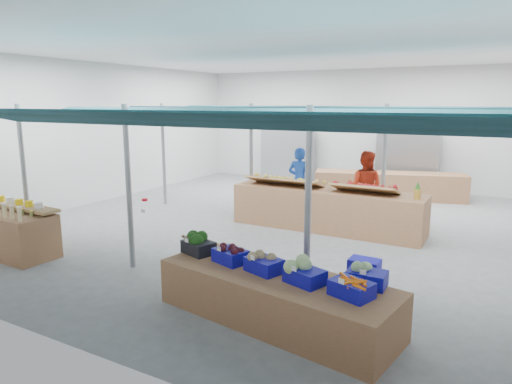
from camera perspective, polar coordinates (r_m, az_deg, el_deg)
floor at (r=11.55m, az=2.49°, el=-4.05°), size 13.00×13.00×0.00m
hall at (r=12.46m, az=5.59°, el=9.35°), size 13.00×13.00×13.00m
pole_grid at (r=9.32m, az=1.91°, el=3.65°), size 10.00×4.60×3.00m
awnings at (r=9.25m, az=1.95°, el=9.61°), size 9.50×7.08×0.30m
back_shelving_left at (r=17.75m, az=3.95°, el=4.59°), size 2.00×0.50×2.00m
back_shelving_right at (r=16.38m, az=18.39°, el=3.49°), size 2.00×0.50×2.00m
bottle_shelf at (r=10.41m, az=-28.07°, el=-4.42°), size 1.99×1.23×1.15m
veg_counter at (r=6.57m, az=2.38°, el=-13.06°), size 3.61×1.69×0.68m
fruit_counter at (r=11.13m, az=8.83°, el=-2.15°), size 4.59×1.10×0.98m
far_counter at (r=15.14m, az=16.27°, el=0.79°), size 4.71×2.23×0.83m
crate_stack at (r=7.65m, az=13.34°, el=-10.20°), size 0.48×0.34×0.57m
vendor_left at (r=12.48m, az=5.47°, el=1.37°), size 0.67×0.44×1.83m
vendor_right at (r=11.89m, az=13.44°, el=0.63°), size 0.89×0.70×1.83m
crate_broccoli at (r=7.30m, az=-7.21°, el=-6.43°), size 0.58×0.49×0.35m
crate_beets at (r=6.87m, az=-3.20°, el=-7.73°), size 0.58×0.49×0.29m
crate_celeriac at (r=6.49m, az=1.02°, el=-8.75°), size 0.58×0.49×0.31m
crate_cabbage at (r=6.13m, az=6.14°, el=-9.91°), size 0.58×0.49×0.35m
crate_carrots at (r=5.85m, az=11.86°, el=-11.66°), size 0.58×0.49×0.29m
sparrow at (r=7.30m, az=-8.76°, el=-5.74°), size 0.12×0.09×0.11m
pole_ribbon at (r=9.45m, az=-13.77°, el=-1.07°), size 0.12×0.12×0.28m
apple_heap_yellow at (r=11.31m, az=3.54°, el=1.57°), size 1.90×0.70×0.27m
apple_heap_red at (r=10.61m, az=13.43°, el=0.65°), size 1.50×0.70×0.27m
pineapple at (r=10.37m, az=19.53°, el=0.15°), size 0.14×0.14×0.39m
crate_extra at (r=6.20m, az=13.69°, el=-10.03°), size 0.51×0.41×0.32m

